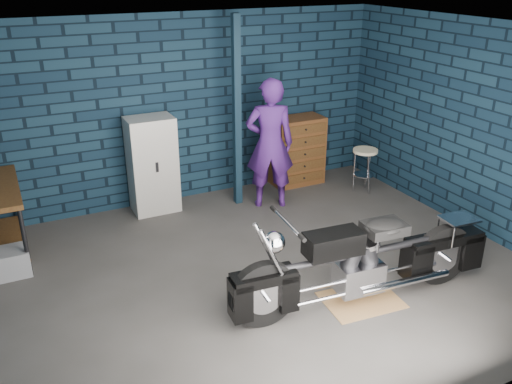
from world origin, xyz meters
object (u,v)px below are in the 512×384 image
tool_chest (298,151)px  motorcycle (365,255)px  locker (153,165)px  storage_bin (7,263)px  shop_stool (364,170)px  person (270,144)px

tool_chest → motorcycle: bearing=-108.2°
motorcycle → locker: (-1.30, 3.18, 0.14)m
storage_bin → shop_stool: size_ratio=0.72×
storage_bin → tool_chest: bearing=12.6°
person → storage_bin: person is taller
person → tool_chest: 1.04m
motorcycle → storage_bin: size_ratio=5.05×
motorcycle → locker: locker is taller
locker → shop_stool: size_ratio=1.99×
locker → person: bearing=-19.6°
storage_bin → locker: bearing=25.7°
motorcycle → person: bearing=89.3°
storage_bin → tool_chest: tool_chest is taller
motorcycle → person: person is taller
tool_chest → shop_stool: 1.08m
person → shop_stool: person is taller
storage_bin → motorcycle: bearing=-33.4°
locker → tool_chest: size_ratio=1.27×
shop_stool → storage_bin: bearing=-177.5°
storage_bin → locker: size_ratio=0.36×
tool_chest → shop_stool: tool_chest is taller
tool_chest → shop_stool: bearing=-45.2°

